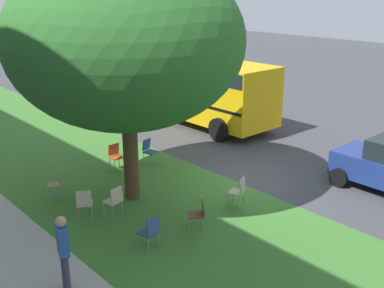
# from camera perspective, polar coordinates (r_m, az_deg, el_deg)

# --- Properties ---
(ground) EXTENTS (80.00, 80.00, 0.00)m
(ground) POSITION_cam_1_polar(r_m,az_deg,el_deg) (15.23, 6.27, -4.51)
(ground) COLOR #424247
(grass_verge) EXTENTS (48.00, 6.00, 0.01)m
(grass_verge) POSITION_cam_1_polar(r_m,az_deg,el_deg) (13.22, -3.19, -8.16)
(grass_verge) COLOR #3D752D
(grass_verge) RESTS_ON ground
(sidewalk_strip) EXTENTS (48.00, 2.80, 0.01)m
(sidewalk_strip) POSITION_cam_1_polar(r_m,az_deg,el_deg) (11.40, -21.29, -14.30)
(sidewalk_strip) COLOR #ADA89E
(sidewalk_strip) RESTS_ON ground
(street_tree) EXTENTS (6.42, 6.42, 6.93)m
(street_tree) POSITION_cam_1_polar(r_m,az_deg,el_deg) (12.92, -8.06, 12.19)
(street_tree) COLOR brown
(street_tree) RESTS_ON ground
(chair_0) EXTENTS (0.55, 0.54, 0.88)m
(chair_0) POSITION_cam_1_polar(r_m,az_deg,el_deg) (13.31, 5.70, -5.58)
(chair_0) COLOR #ADA393
(chair_0) RESTS_ON ground
(chair_1) EXTENTS (0.49, 0.49, 0.88)m
(chair_1) POSITION_cam_1_polar(r_m,az_deg,el_deg) (12.87, -9.42, -6.64)
(chair_1) COLOR beige
(chair_1) RESTS_ON ground
(chair_2) EXTENTS (0.44, 0.44, 0.88)m
(chair_2) POSITION_cam_1_polar(r_m,az_deg,el_deg) (16.17, -9.29, -1.27)
(chair_2) COLOR #C64C1E
(chair_2) RESTS_ON ground
(chair_3) EXTENTS (0.48, 0.48, 0.88)m
(chair_3) POSITION_cam_1_polar(r_m,az_deg,el_deg) (11.24, -5.10, -10.40)
(chair_3) COLOR #335184
(chair_3) RESTS_ON ground
(chair_4) EXTENTS (0.58, 0.58, 0.88)m
(chair_4) POSITION_cam_1_polar(r_m,az_deg,el_deg) (14.33, -16.10, -4.45)
(chair_4) COLOR olive
(chair_4) RESTS_ON ground
(chair_5) EXTENTS (0.52, 0.51, 0.88)m
(chair_5) POSITION_cam_1_polar(r_m,az_deg,el_deg) (16.53, -5.25, -0.66)
(chair_5) COLOR #335184
(chair_5) RESTS_ON ground
(chair_6) EXTENTS (0.58, 0.57, 0.88)m
(chair_6) POSITION_cam_1_polar(r_m,az_deg,el_deg) (12.87, -12.95, -6.88)
(chair_6) COLOR beige
(chair_6) RESTS_ON ground
(chair_7) EXTENTS (0.58, 0.58, 0.88)m
(chair_7) POSITION_cam_1_polar(r_m,az_deg,el_deg) (12.04, 0.79, -8.23)
(chair_7) COLOR brown
(chair_7) RESTS_ON ground
(school_bus) EXTENTS (10.40, 2.80, 2.88)m
(school_bus) POSITION_cam_1_polar(r_m,az_deg,el_deg) (22.28, -1.65, 7.78)
(school_bus) COLOR yellow
(school_bus) RESTS_ON ground
(pedestrian_0) EXTENTS (0.40, 0.30, 1.69)m
(pedestrian_0) POSITION_cam_1_polar(r_m,az_deg,el_deg) (9.99, -15.34, -12.39)
(pedestrian_0) COLOR #3F3851
(pedestrian_0) RESTS_ON ground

